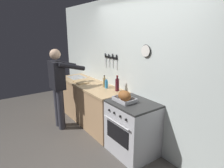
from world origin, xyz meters
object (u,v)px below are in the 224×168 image
bottle_dish_soap (106,84)px  cutting_board (81,82)px  person_cook (58,84)px  roasting_pan (125,97)px  bottle_vinegar (104,82)px  bottle_wine_red (117,85)px  stove (132,128)px

bottle_dish_soap → cutting_board: bearing=-163.1°
person_cook → bottle_dish_soap: (0.66, 0.73, 0.03)m
roasting_pan → bottle_vinegar: bottle_vinegar is taller
person_cook → bottle_dish_soap: size_ratio=8.27×
roasting_pan → bottle_dish_soap: size_ratio=1.75×
bottle_dish_soap → bottle_wine_red: bottle_wine_red is taller
bottle_wine_red → stove: bearing=-14.2°
roasting_pan → cutting_board: bearing=-178.5°
stove → cutting_board: cutting_board is taller
roasting_pan → bottle_wine_red: bottle_wine_red is taller
person_cook → roasting_pan: bearing=-66.8°
stove → person_cook: size_ratio=0.54×
roasting_pan → bottle_vinegar: bearing=167.9°
stove → bottle_wine_red: (-0.64, 0.16, 0.57)m
cutting_board → bottle_wine_red: bearing=16.0°
cutting_board → bottle_vinegar: 0.66m
bottle_dish_soap → bottle_wine_red: (0.27, 0.06, 0.04)m
cutting_board → bottle_dish_soap: (0.70, 0.21, 0.07)m
cutting_board → bottle_wine_red: (0.97, 0.28, 0.12)m
stove → cutting_board: size_ratio=2.50×
stove → bottle_wine_red: size_ratio=3.01×
bottle_vinegar → bottle_dish_soap: size_ratio=1.20×
roasting_pan → person_cook: bearing=-158.9°
person_cook → roasting_pan: person_cook is taller
person_cook → cutting_board: size_ratio=4.61×
cutting_board → bottle_wine_red: bottle_wine_red is taller
person_cook → bottle_dish_soap: bearing=-40.1°
stove → roasting_pan: bearing=-148.0°
person_cook → bottle_vinegar: (0.57, 0.74, 0.05)m
bottle_dish_soap → bottle_wine_red: size_ratio=0.67×
person_cook → cutting_board: 0.52m
bottle_vinegar → bottle_wine_red: size_ratio=0.81×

